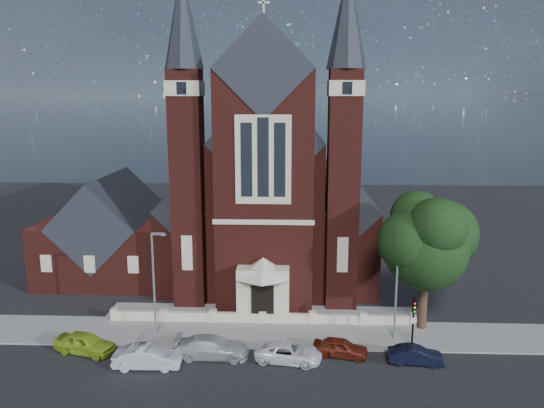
% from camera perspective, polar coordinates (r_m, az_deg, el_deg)
% --- Properties ---
extents(ground, '(120.00, 120.00, 0.00)m').
position_cam_1_polar(ground, '(51.46, -0.45, -8.82)').
color(ground, black).
rests_on(ground, ground).
extents(pavement_strip, '(60.00, 5.00, 0.12)m').
position_cam_1_polar(pavement_strip, '(41.79, -1.18, -13.82)').
color(pavement_strip, gray).
rests_on(pavement_strip, ground).
extents(forecourt_paving, '(26.00, 3.00, 0.14)m').
position_cam_1_polar(forecourt_paving, '(45.43, -0.86, -11.66)').
color(forecourt_paving, gray).
rests_on(forecourt_paving, ground).
extents(forecourt_wall, '(24.00, 0.40, 0.90)m').
position_cam_1_polar(forecourt_wall, '(43.60, -1.02, -12.70)').
color(forecourt_wall, '#B1A28D').
rests_on(forecourt_wall, ground).
extents(church, '(20.01, 34.90, 29.20)m').
position_cam_1_polar(church, '(57.01, -0.07, 1.73)').
color(church, '#491813').
rests_on(church, ground).
extents(parish_hall, '(12.00, 12.20, 10.24)m').
position_cam_1_polar(parish_hall, '(56.14, -16.87, -3.29)').
color(parish_hall, '#491813').
rests_on(parish_hall, ground).
extents(street_tree, '(6.40, 6.60, 10.70)m').
position_cam_1_polar(street_tree, '(41.67, 16.49, -4.17)').
color(street_tree, black).
rests_on(street_tree, ground).
extents(street_lamp_left, '(1.16, 0.22, 8.09)m').
position_cam_1_polar(street_lamp_left, '(40.82, -12.51, -7.76)').
color(street_lamp_left, gray).
rests_on(street_lamp_left, ground).
extents(street_lamp_right, '(1.16, 0.22, 8.09)m').
position_cam_1_polar(street_lamp_right, '(40.23, 13.39, -8.09)').
color(street_lamp_right, gray).
rests_on(street_lamp_right, ground).
extents(traffic_signal, '(0.28, 0.42, 4.00)m').
position_cam_1_polar(traffic_signal, '(39.71, 15.00, -11.56)').
color(traffic_signal, black).
rests_on(traffic_signal, ground).
extents(car_lime_van, '(4.69, 2.85, 1.49)m').
position_cam_1_polar(car_lime_van, '(40.95, -19.47, -13.92)').
color(car_lime_van, '#90B824').
rests_on(car_lime_van, ground).
extents(car_silver_a, '(4.58, 1.76, 1.49)m').
position_cam_1_polar(car_silver_a, '(37.85, -13.26, -15.74)').
color(car_silver_a, '#AFB1B7').
rests_on(car_silver_a, ground).
extents(car_silver_b, '(5.19, 2.21, 1.49)m').
position_cam_1_polar(car_silver_b, '(38.41, -6.44, -15.06)').
color(car_silver_b, '#A3A6AB').
rests_on(car_silver_b, ground).
extents(car_white_suv, '(4.89, 2.84, 1.28)m').
position_cam_1_polar(car_white_suv, '(37.72, 1.79, -15.69)').
color(car_white_suv, white).
rests_on(car_white_suv, ground).
extents(car_dark_red, '(4.06, 2.26, 1.30)m').
position_cam_1_polar(car_dark_red, '(38.66, 7.39, -15.06)').
color(car_dark_red, '#5C1B0F').
rests_on(car_dark_red, ground).
extents(car_navy, '(3.80, 1.59, 1.22)m').
position_cam_1_polar(car_navy, '(38.69, 15.20, -15.43)').
color(car_navy, black).
rests_on(car_navy, ground).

